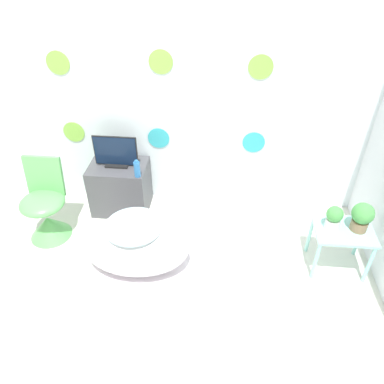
{
  "coord_description": "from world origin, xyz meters",
  "views": [
    {
      "loc": [
        0.63,
        -1.67,
        2.59
      ],
      "look_at": [
        0.39,
        0.81,
        0.73
      ],
      "focal_mm": 35.0,
      "sensor_mm": 36.0,
      "label": 1
    }
  ],
  "objects_px": {
    "bathtub": "(136,245)",
    "tv": "(116,153)",
    "chair": "(46,214)",
    "vase": "(137,169)",
    "potted_plant_left": "(334,217)",
    "potted_plant_right": "(362,216)"
  },
  "relations": [
    {
      "from": "bathtub",
      "to": "chair",
      "type": "xyz_separation_m",
      "value": [
        -0.95,
        0.31,
        0.02
      ]
    },
    {
      "from": "bathtub",
      "to": "tv",
      "type": "relative_size",
      "value": 2.17
    },
    {
      "from": "bathtub",
      "to": "potted_plant_right",
      "type": "xyz_separation_m",
      "value": [
        1.89,
        0.17,
        0.34
      ]
    },
    {
      "from": "chair",
      "to": "vase",
      "type": "bearing_deg",
      "value": 20.57
    },
    {
      "from": "bathtub",
      "to": "tv",
      "type": "height_order",
      "value": "tv"
    },
    {
      "from": "vase",
      "to": "potted_plant_right",
      "type": "distance_m",
      "value": 2.04
    },
    {
      "from": "chair",
      "to": "potted_plant_right",
      "type": "height_order",
      "value": "chair"
    },
    {
      "from": "tv",
      "to": "potted_plant_right",
      "type": "distance_m",
      "value": 2.32
    },
    {
      "from": "potted_plant_left",
      "to": "bathtub",
      "type": "bearing_deg",
      "value": -174.27
    },
    {
      "from": "bathtub",
      "to": "potted_plant_left",
      "type": "distance_m",
      "value": 1.71
    },
    {
      "from": "chair",
      "to": "vase",
      "type": "relative_size",
      "value": 4.49
    },
    {
      "from": "bathtub",
      "to": "vase",
      "type": "distance_m",
      "value": 0.74
    },
    {
      "from": "potted_plant_right",
      "to": "bathtub",
      "type": "bearing_deg",
      "value": -174.82
    },
    {
      "from": "tv",
      "to": "potted_plant_right",
      "type": "xyz_separation_m",
      "value": [
        2.23,
        -0.63,
        -0.11
      ]
    },
    {
      "from": "chair",
      "to": "potted_plant_left",
      "type": "bearing_deg",
      "value": -3.09
    },
    {
      "from": "potted_plant_left",
      "to": "potted_plant_right",
      "type": "distance_m",
      "value": 0.22
    },
    {
      "from": "vase",
      "to": "potted_plant_right",
      "type": "relative_size",
      "value": 0.68
    },
    {
      "from": "tv",
      "to": "potted_plant_left",
      "type": "distance_m",
      "value": 2.11
    },
    {
      "from": "vase",
      "to": "potted_plant_left",
      "type": "xyz_separation_m",
      "value": [
        1.76,
        -0.46,
        -0.07
      ]
    },
    {
      "from": "chair",
      "to": "potted_plant_right",
      "type": "bearing_deg",
      "value": -2.77
    },
    {
      "from": "potted_plant_right",
      "to": "tv",
      "type": "bearing_deg",
      "value": 164.32
    },
    {
      "from": "tv",
      "to": "vase",
      "type": "xyz_separation_m",
      "value": [
        0.25,
        -0.17,
        -0.06
      ]
    }
  ]
}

